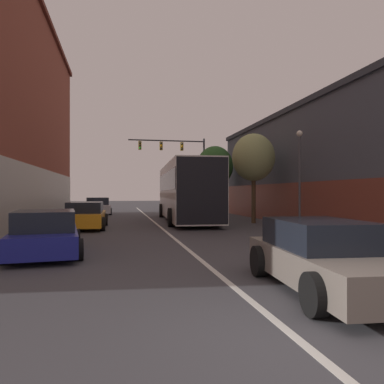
{
  "coord_description": "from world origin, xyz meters",
  "views": [
    {
      "loc": [
        -2.18,
        -4.14,
        1.81
      ],
      "look_at": [
        2.06,
        17.32,
        1.85
      ],
      "focal_mm": 35.0,
      "sensor_mm": 36.0,
      "label": 1
    }
  ],
  "objects_px": {
    "traffic_signal_gantry": "(180,157)",
    "parked_car_left_near": "(86,216)",
    "parked_car_left_far": "(45,234)",
    "street_tree_near": "(254,158)",
    "bus": "(186,190)",
    "street_lamp": "(300,177)",
    "parked_car_left_mid": "(97,206)",
    "street_tree_far": "(215,166)",
    "hatchback_foreground": "(323,257)"
  },
  "relations": [
    {
      "from": "parked_car_left_near",
      "to": "traffic_signal_gantry",
      "type": "relative_size",
      "value": 0.63
    },
    {
      "from": "street_tree_near",
      "to": "street_tree_far",
      "type": "bearing_deg",
      "value": 90.72
    },
    {
      "from": "parked_car_left_mid",
      "to": "street_tree_far",
      "type": "xyz_separation_m",
      "value": [
        9.55,
        -2.5,
        3.32
      ]
    },
    {
      "from": "parked_car_left_near",
      "to": "street_tree_far",
      "type": "distance_m",
      "value": 14.28
    },
    {
      "from": "hatchback_foreground",
      "to": "street_tree_near",
      "type": "height_order",
      "value": "street_tree_near"
    },
    {
      "from": "bus",
      "to": "parked_car_left_far",
      "type": "xyz_separation_m",
      "value": [
        -6.34,
        -11.91,
        -1.4
      ]
    },
    {
      "from": "hatchback_foreground",
      "to": "parked_car_left_mid",
      "type": "relative_size",
      "value": 0.97
    },
    {
      "from": "street_lamp",
      "to": "street_tree_far",
      "type": "relative_size",
      "value": 0.83
    },
    {
      "from": "parked_car_left_far",
      "to": "street_tree_far",
      "type": "xyz_separation_m",
      "value": [
        9.9,
        18.19,
        3.37
      ]
    },
    {
      "from": "parked_car_left_mid",
      "to": "traffic_signal_gantry",
      "type": "xyz_separation_m",
      "value": [
        7.65,
        3.4,
        4.59
      ]
    },
    {
      "from": "traffic_signal_gantry",
      "to": "parked_car_left_near",
      "type": "bearing_deg",
      "value": -115.03
    },
    {
      "from": "parked_car_left_far",
      "to": "street_tree_near",
      "type": "distance_m",
      "value": 14.21
    },
    {
      "from": "parked_car_left_near",
      "to": "street_tree_near",
      "type": "height_order",
      "value": "street_tree_near"
    },
    {
      "from": "parked_car_left_near",
      "to": "bus",
      "type": "bearing_deg",
      "value": -55.71
    },
    {
      "from": "hatchback_foreground",
      "to": "street_lamp",
      "type": "distance_m",
      "value": 10.88
    },
    {
      "from": "parked_car_left_near",
      "to": "parked_car_left_mid",
      "type": "distance_m",
      "value": 12.7
    },
    {
      "from": "parked_car_left_near",
      "to": "parked_car_left_far",
      "type": "relative_size",
      "value": 1.01
    },
    {
      "from": "parked_car_left_near",
      "to": "parked_car_left_mid",
      "type": "xyz_separation_m",
      "value": [
        -0.13,
        12.7,
        0.01
      ]
    },
    {
      "from": "traffic_signal_gantry",
      "to": "street_tree_near",
      "type": "xyz_separation_m",
      "value": [
        2.01,
        -14.55,
        -1.35
      ]
    },
    {
      "from": "parked_car_left_near",
      "to": "parked_car_left_mid",
      "type": "relative_size",
      "value": 1.03
    },
    {
      "from": "traffic_signal_gantry",
      "to": "street_lamp",
      "type": "height_order",
      "value": "traffic_signal_gantry"
    },
    {
      "from": "bus",
      "to": "street_lamp",
      "type": "bearing_deg",
      "value": -148.78
    },
    {
      "from": "parked_car_left_mid",
      "to": "street_lamp",
      "type": "xyz_separation_m",
      "value": [
        10.02,
        -16.23,
        1.89
      ]
    },
    {
      "from": "parked_car_left_near",
      "to": "street_tree_near",
      "type": "relative_size",
      "value": 0.88
    },
    {
      "from": "bus",
      "to": "street_tree_far",
      "type": "distance_m",
      "value": 7.49
    },
    {
      "from": "parked_car_left_near",
      "to": "parked_car_left_mid",
      "type": "height_order",
      "value": "parked_car_left_mid"
    },
    {
      "from": "street_tree_far",
      "to": "traffic_signal_gantry",
      "type": "bearing_deg",
      "value": 107.89
    },
    {
      "from": "parked_car_left_mid",
      "to": "parked_car_left_far",
      "type": "xyz_separation_m",
      "value": [
        -0.34,
        -20.7,
        -0.05
      ]
    },
    {
      "from": "parked_car_left_mid",
      "to": "parked_car_left_far",
      "type": "relative_size",
      "value": 0.98
    },
    {
      "from": "bus",
      "to": "parked_car_left_mid",
      "type": "xyz_separation_m",
      "value": [
        -5.99,
        8.79,
        -1.35
      ]
    },
    {
      "from": "traffic_signal_gantry",
      "to": "street_lamp",
      "type": "bearing_deg",
      "value": -83.13
    },
    {
      "from": "street_lamp",
      "to": "parked_car_left_near",
      "type": "bearing_deg",
      "value": 160.31
    },
    {
      "from": "parked_car_left_far",
      "to": "street_tree_near",
      "type": "xyz_separation_m",
      "value": [
        10.01,
        9.54,
        3.29
      ]
    },
    {
      "from": "hatchback_foreground",
      "to": "parked_car_left_near",
      "type": "height_order",
      "value": "parked_car_left_near"
    },
    {
      "from": "bus",
      "to": "parked_car_left_near",
      "type": "relative_size",
      "value": 2.66
    },
    {
      "from": "traffic_signal_gantry",
      "to": "street_lamp",
      "type": "xyz_separation_m",
      "value": [
        2.37,
        -19.63,
        -2.7
      ]
    },
    {
      "from": "traffic_signal_gantry",
      "to": "street_lamp",
      "type": "distance_m",
      "value": 19.96
    },
    {
      "from": "parked_car_left_mid",
      "to": "street_tree_far",
      "type": "distance_m",
      "value": 10.42
    },
    {
      "from": "parked_car_left_near",
      "to": "parked_car_left_far",
      "type": "xyz_separation_m",
      "value": [
        -0.48,
        -8.0,
        -0.03
      ]
    },
    {
      "from": "parked_car_left_mid",
      "to": "street_lamp",
      "type": "height_order",
      "value": "street_lamp"
    },
    {
      "from": "parked_car_left_mid",
      "to": "parked_car_left_far",
      "type": "distance_m",
      "value": 20.7
    },
    {
      "from": "bus",
      "to": "parked_car_left_mid",
      "type": "bearing_deg",
      "value": 37.11
    },
    {
      "from": "parked_car_left_far",
      "to": "street_lamp",
      "type": "height_order",
      "value": "street_lamp"
    },
    {
      "from": "street_tree_near",
      "to": "street_tree_far",
      "type": "distance_m",
      "value": 8.65
    },
    {
      "from": "street_lamp",
      "to": "street_tree_far",
      "type": "bearing_deg",
      "value": 91.92
    },
    {
      "from": "parked_car_left_mid",
      "to": "street_tree_near",
      "type": "bearing_deg",
      "value": -144.95
    },
    {
      "from": "street_tree_near",
      "to": "hatchback_foreground",
      "type": "bearing_deg",
      "value": -105.77
    },
    {
      "from": "parked_car_left_near",
      "to": "street_lamp",
      "type": "xyz_separation_m",
      "value": [
        9.88,
        -3.54,
        1.9
      ]
    },
    {
      "from": "parked_car_left_far",
      "to": "traffic_signal_gantry",
      "type": "xyz_separation_m",
      "value": [
        7.99,
        24.1,
        4.63
      ]
    },
    {
      "from": "street_tree_far",
      "to": "parked_car_left_near",
      "type": "bearing_deg",
      "value": -132.75
    }
  ]
}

